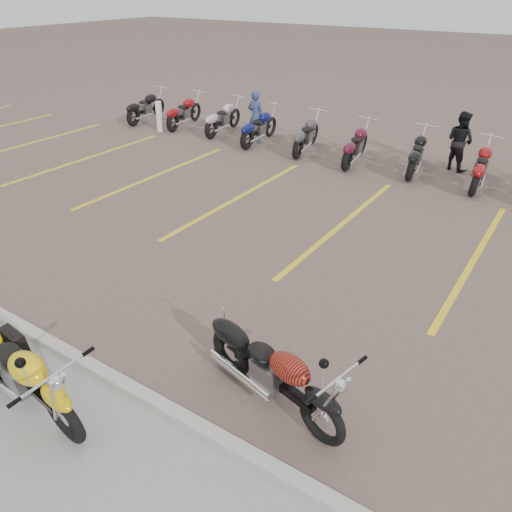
{
  "coord_description": "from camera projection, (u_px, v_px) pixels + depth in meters",
  "views": [
    {
      "loc": [
        3.8,
        -5.01,
        4.58
      ],
      "look_at": [
        -0.01,
        0.71,
        0.75
      ],
      "focal_mm": 35.0,
      "sensor_mm": 36.0,
      "label": 1
    }
  ],
  "objects": [
    {
      "name": "flame_cruiser",
      "position": [
        271.0,
        372.0,
        5.97
      ],
      "size": [
        2.19,
        0.68,
        0.91
      ],
      "rotation": [
        0.05,
        0.0,
        -0.25
      ],
      "color": "black",
      "rests_on": "ground"
    },
    {
      "name": "yellow_cruiser",
      "position": [
        25.0,
        372.0,
        5.94
      ],
      "size": [
        2.35,
        0.45,
        0.97
      ],
      "rotation": [
        0.11,
        0.0,
        -0.11
      ],
      "color": "black",
      "rests_on": "ground"
    },
    {
      "name": "bg_bike_row",
      "position": [
        415.0,
        152.0,
        13.24
      ],
      "size": [
        20.72,
        2.07,
        1.1
      ],
      "color": "black",
      "rests_on": "ground"
    },
    {
      "name": "curb",
      "position": [
        137.0,
        392.0,
        6.23
      ],
      "size": [
        60.0,
        0.18,
        0.12
      ],
      "primitive_type": "cube",
      "color": "#ADAAA3",
      "rests_on": "ground"
    },
    {
      "name": "person_a",
      "position": [
        256.0,
        117.0,
        15.58
      ],
      "size": [
        0.59,
        0.39,
        1.6
      ],
      "primitive_type": "imported",
      "rotation": [
        0.0,
        0.0,
        3.15
      ],
      "color": "navy",
      "rests_on": "ground"
    },
    {
      "name": "parking_stripes",
      "position": [
        342.0,
        224.0,
        10.62
      ],
      "size": [
        38.0,
        5.5,
        0.01
      ],
      "primitive_type": null,
      "color": "yellow",
      "rests_on": "ground"
    },
    {
      "name": "bollard",
      "position": [
        159.0,
        116.0,
        16.83
      ],
      "size": [
        0.19,
        0.19,
        1.0
      ],
      "primitive_type": "cube",
      "rotation": [
        0.0,
        0.0,
        0.32
      ],
      "color": "white",
      "rests_on": "ground"
    },
    {
      "name": "ground",
      "position": [
        231.0,
        317.0,
        7.71
      ],
      "size": [
        100.0,
        100.0,
        0.0
      ],
      "primitive_type": "plane",
      "color": "#6C574D",
      "rests_on": "ground"
    },
    {
      "name": "person_b",
      "position": [
        460.0,
        141.0,
        13.3
      ],
      "size": [
        0.95,
        0.87,
        1.57
      ],
      "primitive_type": "imported",
      "rotation": [
        0.0,
        0.0,
        2.68
      ],
      "color": "black",
      "rests_on": "ground"
    }
  ]
}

